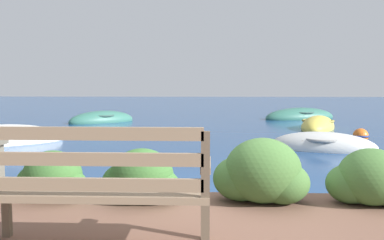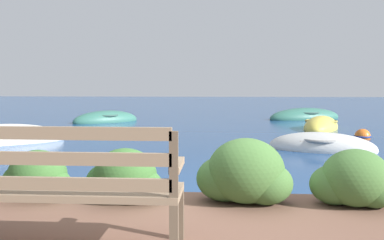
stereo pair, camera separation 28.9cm
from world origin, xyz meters
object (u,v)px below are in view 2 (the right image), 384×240
at_px(rowboat_distant, 305,118).
at_px(rowboat_mid, 0,140).
at_px(mooring_buoy, 363,137).
at_px(rowboat_far, 321,127).
at_px(rowboat_nearest, 321,148).
at_px(park_bench, 68,185).
at_px(rowboat_outer, 106,120).

bearing_deg(rowboat_distant, rowboat_mid, -163.04).
bearing_deg(mooring_buoy, rowboat_mid, -171.35).
distance_m(rowboat_far, mooring_buoy, 2.42).
distance_m(rowboat_nearest, rowboat_far, 4.39).
relative_size(rowboat_nearest, rowboat_distant, 0.74).
bearing_deg(rowboat_nearest, park_bench, 81.64).
relative_size(park_bench, mooring_buoy, 3.80).
height_order(rowboat_nearest, rowboat_outer, rowboat_outer).
xyz_separation_m(rowboat_outer, rowboat_distant, (7.57, 1.79, 0.00)).
bearing_deg(rowboat_distant, rowboat_nearest, -122.15).
xyz_separation_m(rowboat_nearest, rowboat_mid, (-7.44, 0.57, 0.01)).
bearing_deg(rowboat_far, rowboat_mid, -44.84).
xyz_separation_m(rowboat_mid, mooring_buoy, (8.92, 1.36, 0.00)).
bearing_deg(mooring_buoy, park_bench, -120.07).
xyz_separation_m(rowboat_nearest, rowboat_far, (0.97, 4.29, 0.00)).
xyz_separation_m(rowboat_nearest, rowboat_distant, (1.18, 7.97, 0.01)).
relative_size(park_bench, rowboat_nearest, 0.68).
distance_m(rowboat_distant, mooring_buoy, 6.06).
distance_m(park_bench, rowboat_mid, 8.03).
relative_size(rowboat_mid, rowboat_outer, 1.24).
bearing_deg(rowboat_nearest, rowboat_distant, -79.28).
xyz_separation_m(rowboat_far, rowboat_distant, (0.21, 3.69, 0.00)).
xyz_separation_m(park_bench, mooring_buoy, (4.74, 8.19, -0.64)).
distance_m(rowboat_nearest, rowboat_distant, 8.06).
bearing_deg(mooring_buoy, rowboat_far, 102.11).
height_order(park_bench, rowboat_distant, park_bench).
relative_size(rowboat_mid, rowboat_far, 1.20).
height_order(rowboat_far, mooring_buoy, rowboat_far).
xyz_separation_m(park_bench, rowboat_nearest, (3.26, 6.26, -0.65)).
bearing_deg(park_bench, rowboat_far, 62.94).
distance_m(park_bench, rowboat_outer, 12.85).
bearing_deg(rowboat_distant, mooring_buoy, -110.90).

